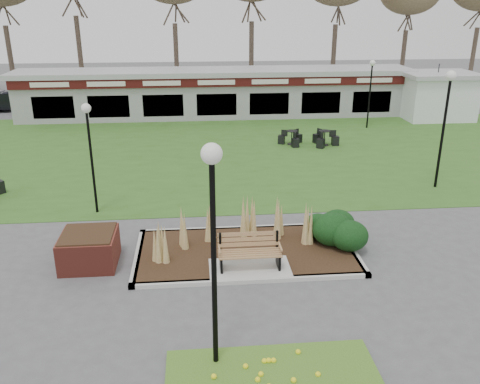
{
  "coord_description": "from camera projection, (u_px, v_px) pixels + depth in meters",
  "views": [
    {
      "loc": [
        -1.37,
        -11.94,
        6.97
      ],
      "look_at": [
        -0.1,
        2.0,
        1.63
      ],
      "focal_mm": 38.0,
      "sensor_mm": 36.0,
      "label": 1
    }
  ],
  "objects": [
    {
      "name": "lawn",
      "position": [
        223.0,
        151.0,
        24.87
      ],
      "size": [
        34.0,
        16.0,
        0.02
      ],
      "primitive_type": "cube",
      "color": "#335E1D",
      "rests_on": "ground"
    },
    {
      "name": "lamp_post_near_left",
      "position": [
        213.0,
        211.0,
        9.15
      ],
      "size": [
        0.39,
        0.39,
        4.66
      ],
      "color": "black",
      "rests_on": "ground"
    },
    {
      "name": "patio_umbrella",
      "position": [
        435.0,
        96.0,
        31.09
      ],
      "size": [
        2.14,
        2.16,
        2.23
      ],
      "color": "black",
      "rests_on": "ground"
    },
    {
      "name": "lamp_post_mid_left",
      "position": [
        89.0,
        135.0,
        16.71
      ],
      "size": [
        0.32,
        0.32,
        3.82
      ],
      "color": "black",
      "rests_on": "ground"
    },
    {
      "name": "park_bench",
      "position": [
        249.0,
        251.0,
        13.73
      ],
      "size": [
        1.7,
        0.66,
        0.93
      ],
      "color": "#8C5D3F",
      "rests_on": "ground"
    },
    {
      "name": "service_hut",
      "position": [
        437.0,
        95.0,
        31.09
      ],
      "size": [
        4.4,
        3.4,
        2.83
      ],
      "color": "white",
      "rests_on": "ground"
    },
    {
      "name": "lamp_post_far_right",
      "position": [
        371.0,
        79.0,
        28.25
      ],
      "size": [
        0.32,
        0.32,
        3.82
      ],
      "color": "black",
      "rests_on": "ground"
    },
    {
      "name": "bistro_set_b",
      "position": [
        324.0,
        140.0,
        25.63
      ],
      "size": [
        1.28,
        1.43,
        0.76
      ],
      "color": "black",
      "rests_on": "ground"
    },
    {
      "name": "brick_planter",
      "position": [
        89.0,
        249.0,
        14.09
      ],
      "size": [
        1.5,
        1.5,
        0.95
      ],
      "color": "maroon",
      "rests_on": "ground"
    },
    {
      "name": "food_pavilion",
      "position": [
        215.0,
        93.0,
        31.76
      ],
      "size": [
        24.6,
        3.4,
        2.9
      ],
      "color": "#959598",
      "rests_on": "ground"
    },
    {
      "name": "car_black",
      "position": [
        15.0,
        101.0,
        33.57
      ],
      "size": [
        4.1,
        1.99,
        1.3
      ],
      "primitive_type": "imported",
      "rotation": [
        0.0,
        0.0,
        1.73
      ],
      "color": "black",
      "rests_on": "ground"
    },
    {
      "name": "planting_bed",
      "position": [
        288.0,
        238.0,
        14.94
      ],
      "size": [
        6.75,
        3.4,
        1.27
      ],
      "color": "black",
      "rests_on": "ground"
    },
    {
      "name": "bistro_set_d",
      "position": [
        292.0,
        140.0,
        25.8
      ],
      "size": [
        1.32,
        1.26,
        0.71
      ],
      "color": "black",
      "rests_on": "ground"
    },
    {
      "name": "ground",
      "position": [
        250.0,
        274.0,
        13.71
      ],
      "size": [
        100.0,
        100.0,
        0.0
      ],
      "primitive_type": "plane",
      "color": "#515154",
      "rests_on": "ground"
    },
    {
      "name": "lamp_post_mid_right",
      "position": [
        447.0,
        104.0,
        18.88
      ],
      "size": [
        0.38,
        0.38,
        4.53
      ],
      "color": "black",
      "rests_on": "ground"
    }
  ]
}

